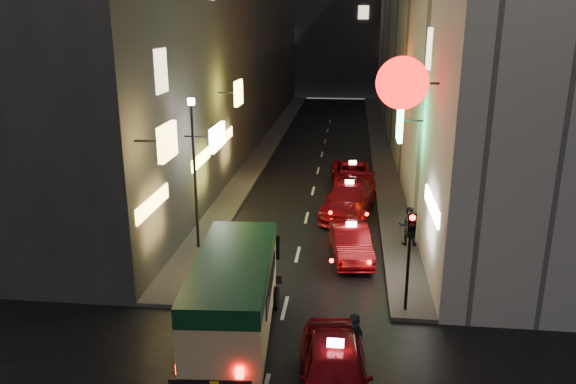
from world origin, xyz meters
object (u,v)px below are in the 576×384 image
at_px(minibus, 234,288).
at_px(traffic_light, 410,239).
at_px(taxi_near, 335,368).
at_px(lamp_post, 194,165).
at_px(pedestrian_crossing, 356,336).

distance_m(minibus, traffic_light, 5.73).
relative_size(taxi_near, lamp_post, 0.92).
relative_size(taxi_near, traffic_light, 1.64).
xyz_separation_m(minibus, traffic_light, (5.28, 1.97, 1.01)).
bearing_deg(traffic_light, minibus, -159.57).
height_order(minibus, traffic_light, traffic_light).
height_order(minibus, lamp_post, lamp_post).
xyz_separation_m(taxi_near, traffic_light, (2.18, 4.47, 1.80)).
bearing_deg(taxi_near, traffic_light, 63.99).
height_order(taxi_near, traffic_light, traffic_light).
bearing_deg(lamp_post, minibus, -65.83).
distance_m(pedestrian_crossing, lamp_post, 10.33).
xyz_separation_m(minibus, lamp_post, (-2.92, 6.50, 2.05)).
distance_m(traffic_light, lamp_post, 9.42).
relative_size(minibus, taxi_near, 1.10).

